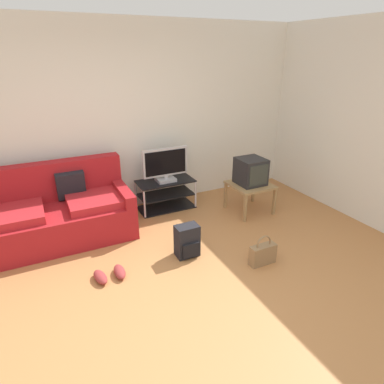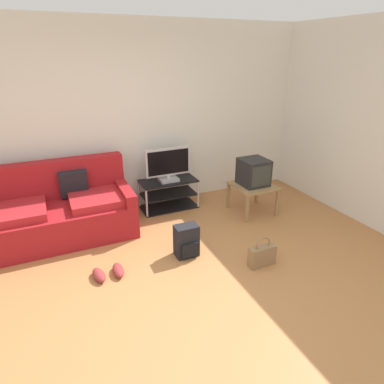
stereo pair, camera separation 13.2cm
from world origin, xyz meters
The scene contains 11 objects.
ground_plane centered at (0.00, 0.00, -0.01)m, with size 9.00×9.80×0.02m, color #B27542.
wall_back centered at (0.00, 2.45, 1.35)m, with size 9.00×0.10×2.70m, color silver.
wall_right centered at (3.05, 0.84, 1.35)m, with size 0.10×3.60×2.70m, color silver.
couch centered at (-0.92, 1.88, 0.34)m, with size 1.84×0.91×0.95m.
tv_stand centered at (0.67, 2.09, 0.23)m, with size 0.86×0.44×0.45m.
flat_tv centered at (0.67, 2.07, 0.70)m, with size 0.69×0.22×0.51m.
side_table centered at (1.77, 1.43, 0.38)m, with size 0.58×0.58×0.44m.
crt_tv centered at (1.77, 1.44, 0.64)m, with size 0.38×0.40×0.39m.
backpack centered at (0.40, 0.76, 0.19)m, with size 0.27×0.25×0.40m.
handbag centered at (1.10, 0.22, 0.13)m, with size 0.32×0.11×0.37m.
sneakers_pair centered at (-0.54, 0.73, 0.04)m, with size 0.35×0.28×0.09m.
Camera 1 is at (-1.05, -2.30, 2.26)m, focal length 31.03 mm.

